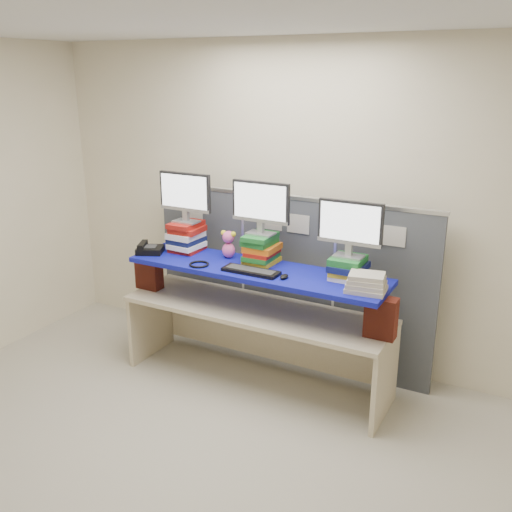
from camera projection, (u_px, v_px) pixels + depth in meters
The scene contains 18 objects.
room at pixel (162, 273), 3.31m from camera, with size 5.00×4.00×2.80m.
cubicle_partition at pixel (288, 280), 5.00m from camera, with size 2.60×0.06×1.53m.
desk at pixel (256, 323), 4.69m from camera, with size 2.24×0.67×0.68m.
brick_pier_left at pixel (149, 272), 5.03m from camera, with size 0.22×0.12×0.31m, color maroon.
brick_pier_right at pixel (381, 318), 4.09m from camera, with size 0.22×0.12×0.31m, color maroon.
blue_board at pixel (256, 270), 4.55m from camera, with size 2.15×0.54×0.04m, color #0B1690.
book_stack_left at pixel (187, 237), 4.94m from camera, with size 0.27×0.31×0.26m.
book_stack_center at pixel (261, 249), 4.62m from camera, with size 0.26×0.31×0.25m.
book_stack_right at pixel (348, 268), 4.29m from camera, with size 0.26×0.32×0.17m.
monitor_left at pixel (185, 194), 4.82m from camera, with size 0.49×0.14×0.43m.
monitor_center at pixel (261, 205), 4.50m from camera, with size 0.49×0.14×0.43m.
monitor_right at pixel (350, 226), 4.19m from camera, with size 0.49×0.14×0.43m.
keyboard at pixel (251, 271), 4.43m from camera, with size 0.46×0.16×0.03m.
mouse at pixel (284, 277), 4.31m from camera, with size 0.05×0.10×0.03m, color black.
desk_phone at pixel (149, 249), 4.91m from camera, with size 0.28×0.27×0.09m.
headset at pixel (199, 264), 4.60m from camera, with size 0.16×0.16×0.02m, color black.
plush_toy at pixel (229, 244), 4.76m from camera, with size 0.14×0.10×0.23m.
binder_stack at pixel (366, 283), 4.04m from camera, with size 0.30×0.25×0.13m.
Camera 1 is at (1.93, -2.51, 2.51)m, focal length 40.00 mm.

